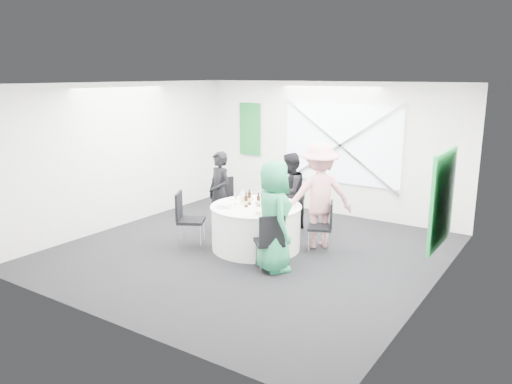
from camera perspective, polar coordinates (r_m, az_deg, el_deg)
The scene contains 46 objects.
floor at distance 8.57m, azimuth -0.75°, elevation -6.78°, with size 6.00×6.00×0.00m, color black.
ceiling at distance 8.04m, azimuth -0.81°, elevation 12.29°, with size 6.00×6.00×0.00m, color white.
wall_back at distance 10.77m, azimuth 8.30°, elevation 4.94°, with size 6.00×6.00×0.00m, color silver.
wall_front at distance 6.02m, azimuth -17.11°, elevation -2.16°, with size 6.00×6.00×0.00m, color silver.
wall_left at distance 10.17m, azimuth -14.92°, elevation 4.14°, with size 6.00×6.00×0.00m, color silver.
wall_right at distance 6.99m, azimuth 19.98°, elevation -0.27°, with size 6.00×6.00×0.00m, color silver.
window_panel at distance 10.59m, azimuth 9.70°, elevation 5.30°, with size 2.60×0.03×1.60m, color white.
window_brace_a at distance 10.56m, azimuth 9.61°, elevation 5.28°, with size 0.05×0.05×3.16m, color silver.
window_brace_b at distance 10.56m, azimuth 9.61°, elevation 5.28°, with size 0.05×0.05×3.16m, color silver.
green_banner at distance 11.67m, azimuth -0.72°, elevation 7.21°, with size 0.55×0.04×1.20m, color #166F2C.
green_sign at distance 7.62m, azimuth 20.52°, elevation -0.78°, with size 0.05×1.20×1.40m, color #178136.
banquet_table at distance 8.60m, azimuth 0.00°, elevation -4.02°, with size 1.56×1.56×0.76m.
chair_back at distance 9.51m, azimuth 2.96°, elevation -1.63°, with size 0.43×0.43×0.84m.
chair_back_left at distance 9.54m, azimuth -3.45°, elevation -0.92°, with size 0.63×0.62×1.02m.
chair_back_right at distance 8.47m, azimuth 7.83°, elevation -3.51°, with size 0.53×0.53×0.88m.
chair_front_right at distance 7.54m, azimuth 1.66°, elevation -5.32°, with size 0.59×0.59×0.91m.
chair_front_left at distance 8.71m, azimuth -8.00°, elevation -2.63°, with size 0.61×0.60×0.97m.
person_man_back_left at distance 9.38m, azimuth -4.19°, elevation -0.07°, with size 0.57×0.37×1.55m, color black.
person_man_back at distance 9.48m, azimuth 3.87°, elevation -0.04°, with size 0.74×0.40×1.51m, color black.
person_woman_pink at distance 8.63m, azimuth 7.24°, elevation -0.38°, with size 1.18×0.55×1.83m, color pink.
person_woman_green at distance 7.54m, azimuth 2.06°, elevation -2.79°, with size 0.83×0.54×1.70m, color #258859.
plate_back at distance 8.92m, azimuth 2.52°, elevation -0.81°, with size 0.25×0.25×0.01m.
plate_back_left at distance 8.94m, azimuth -1.27°, elevation -0.76°, with size 0.26×0.26×0.01m.
plate_back_right at distance 8.42m, azimuth 3.65°, elevation -1.64°, with size 0.28×0.28×0.04m.
plate_front_right at distance 7.99m, azimuth 0.56°, elevation -2.42°, with size 0.24×0.24×0.04m.
plate_front_left at distance 8.44m, azimuth -3.73°, elevation -1.65°, with size 0.29×0.29×0.01m.
napkin at distance 8.36m, azimuth -3.63°, elevation -1.58°, with size 0.17×0.11×0.05m, color white.
beer_bottle_a at distance 8.54m, azimuth -0.77°, elevation -0.78°, with size 0.06×0.06×0.27m.
beer_bottle_b at distance 8.55m, azimuth 0.73°, elevation -0.81°, with size 0.06×0.06×0.25m.
beer_bottle_c at distance 8.43m, azimuth 0.29°, elevation -1.06°, with size 0.06×0.06×0.24m.
beer_bottle_d at distance 8.39m, azimuth -1.15°, elevation -1.11°, with size 0.06×0.06×0.25m.
green_water_bottle at distance 8.45m, azimuth 1.35°, elevation -0.84°, with size 0.08×0.08×0.30m.
clear_water_bottle at distance 8.59m, azimuth -1.54°, elevation -0.69°, with size 0.08×0.08×0.27m.
wine_glass_a at distance 8.88m, azimuth -0.39°, elevation -0.09°, with size 0.07×0.07×0.17m.
wine_glass_b at distance 8.24m, azimuth 1.82°, elevation -1.17°, with size 0.07×0.07×0.17m.
wine_glass_c at distance 8.34m, azimuth 2.54°, elevation -0.98°, with size 0.07×0.07×0.17m.
wine_glass_d at distance 8.86m, azimuth 0.35°, elevation -0.12°, with size 0.07×0.07×0.17m.
wine_glass_e at distance 8.08m, azimuth 0.14°, elevation -1.44°, with size 0.07×0.07×0.17m.
wine_glass_f at distance 8.76m, azimuth 1.32°, elevation -0.27°, with size 0.07×0.07×0.17m.
wine_glass_g at distance 8.59m, azimuth -2.34°, elevation -0.56°, with size 0.07×0.07×0.17m.
fork_a at distance 8.35m, azimuth 3.77°, elevation -1.86°, with size 0.01×0.15×0.01m, color silver.
knife_a at distance 8.66m, azimuth 3.69°, elevation -1.30°, with size 0.01×0.15×0.01m, color silver.
fork_b at distance 8.89m, azimuth 2.65°, elevation -0.89°, with size 0.01×0.15×0.01m, color silver.
knife_b at distance 9.04m, azimuth 0.94°, elevation -0.65°, with size 0.01×0.15×0.01m, color silver.
fork_c at distance 9.04m, azimuth -0.88°, elevation -0.64°, with size 0.01×0.15×0.01m, color silver.
knife_c at distance 8.90m, azimuth -2.63°, elevation -0.88°, with size 0.01×0.15×0.01m, color silver.
Camera 1 is at (4.54, -6.64, 2.95)m, focal length 35.00 mm.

